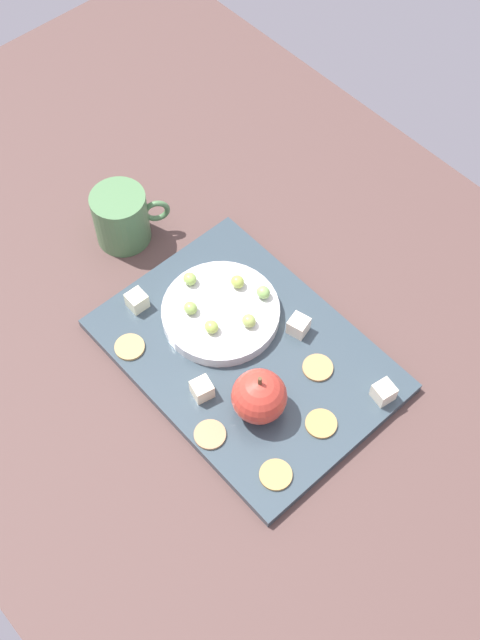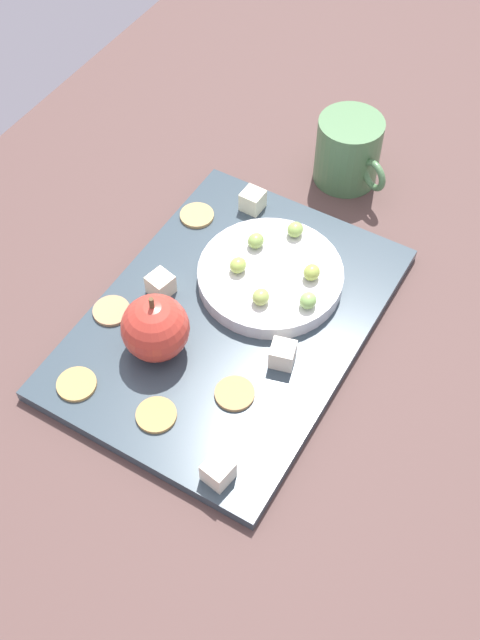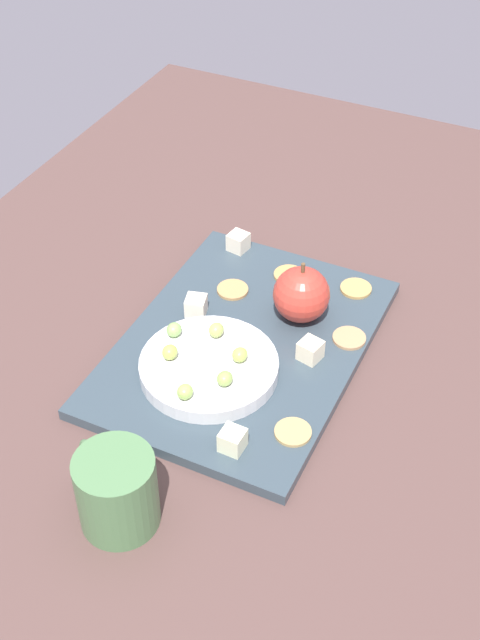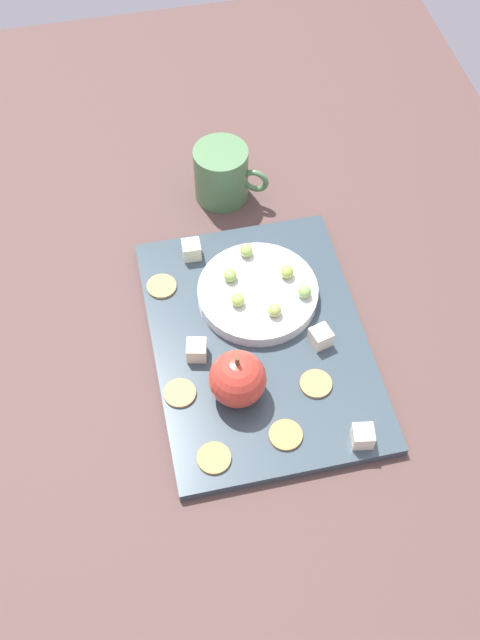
{
  "view_description": "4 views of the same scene",
  "coord_description": "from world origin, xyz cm",
  "px_view_note": "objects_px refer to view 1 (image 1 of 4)",
  "views": [
    {
      "loc": [
        -43.37,
        38.3,
        95.61
      ],
      "look_at": [
        -1.86,
        0.93,
        7.61
      ],
      "focal_mm": 44.66,
      "sensor_mm": 36.0,
      "label": 1
    },
    {
      "loc": [
        -47.21,
        -23.57,
        70.5
      ],
      "look_at": [
        -6.67,
        0.13,
        7.9
      ],
      "focal_mm": 43.5,
      "sensor_mm": 36.0,
      "label": 2
    },
    {
      "loc": [
        63.07,
        34.36,
        73.77
      ],
      "look_at": [
        -4.48,
        2.17,
        8.17
      ],
      "focal_mm": 47.81,
      "sensor_mm": 36.0,
      "label": 3
    },
    {
      "loc": [
        -55.39,
        15.89,
        85.49
      ],
      "look_at": [
        -3.46,
        4.72,
        7.73
      ],
      "focal_mm": 42.07,
      "sensor_mm": 36.0,
      "label": 4
    }
  ],
  "objects_px": {
    "cheese_cube_0": "(202,389)",
    "grape_0": "(191,308)",
    "cracker_2": "(210,435)",
    "grape_1": "(213,328)",
    "platter": "(246,355)",
    "apple_whole": "(259,397)",
    "cracker_1": "(321,424)",
    "cracker_3": "(276,475)",
    "cheese_cube_1": "(298,326)",
    "grape_2": "(238,282)",
    "cracker_4": "(130,347)",
    "grape_4": "(190,279)",
    "cracker_0": "(318,368)",
    "grape_5": "(263,292)",
    "serving_dish": "(221,313)",
    "cheese_cube_3": "(384,392)",
    "cheese_cube_2": "(137,301)",
    "cup": "(122,217)",
    "grape_3": "(247,322)"
  },
  "relations": [
    {
      "from": "grape_2",
      "to": "grape_3",
      "type": "distance_m",
      "value": 0.07
    },
    {
      "from": "cracker_2",
      "to": "cracker_3",
      "type": "distance_m",
      "value": 0.1
    },
    {
      "from": "cheese_cube_0",
      "to": "cheese_cube_1",
      "type": "relative_size",
      "value": 1.0
    },
    {
      "from": "grape_2",
      "to": "grape_3",
      "type": "height_order",
      "value": "same"
    },
    {
      "from": "serving_dish",
      "to": "apple_whole",
      "type": "relative_size",
      "value": 2.29
    },
    {
      "from": "cheese_cube_1",
      "to": "cracker_4",
      "type": "relative_size",
      "value": 0.61
    },
    {
      "from": "grape_0",
      "to": "grape_1",
      "type": "bearing_deg",
      "value": -178.36
    },
    {
      "from": "serving_dish",
      "to": "grape_0",
      "type": "distance_m",
      "value": 0.04
    },
    {
      "from": "grape_0",
      "to": "cracker_3",
      "type": "bearing_deg",
      "value": 163.89
    },
    {
      "from": "platter",
      "to": "cheese_cube_3",
      "type": "distance_m",
      "value": 0.19
    },
    {
      "from": "platter",
      "to": "cheese_cube_1",
      "type": "relative_size",
      "value": 15.41
    },
    {
      "from": "platter",
      "to": "apple_whole",
      "type": "xyz_separation_m",
      "value": [
        -0.07,
        0.04,
        0.04
      ]
    },
    {
      "from": "grape_3",
      "to": "cup",
      "type": "distance_m",
      "value": 0.25
    },
    {
      "from": "platter",
      "to": "grape_4",
      "type": "distance_m",
      "value": 0.13
    },
    {
      "from": "apple_whole",
      "to": "cheese_cube_0",
      "type": "distance_m",
      "value": 0.08
    },
    {
      "from": "platter",
      "to": "cracker_4",
      "type": "height_order",
      "value": "cracker_4"
    },
    {
      "from": "cheese_cube_1",
      "to": "grape_4",
      "type": "height_order",
      "value": "grape_4"
    },
    {
      "from": "cheese_cube_0",
      "to": "grape_4",
      "type": "bearing_deg",
      "value": -34.93
    },
    {
      "from": "cracker_0",
      "to": "grape_5",
      "type": "distance_m",
      "value": 0.13
    },
    {
      "from": "cheese_cube_3",
      "to": "cracker_3",
      "type": "height_order",
      "value": "cheese_cube_3"
    },
    {
      "from": "cracker_1",
      "to": "cracker_3",
      "type": "relative_size",
      "value": 1.0
    },
    {
      "from": "cracker_0",
      "to": "cracker_2",
      "type": "xyz_separation_m",
      "value": [
        0.02,
        0.17,
        0.0
      ]
    },
    {
      "from": "cheese_cube_2",
      "to": "cracker_2",
      "type": "relative_size",
      "value": 0.61
    },
    {
      "from": "cracker_2",
      "to": "grape_1",
      "type": "xyz_separation_m",
      "value": [
        0.1,
        -0.1,
        0.02
      ]
    },
    {
      "from": "platter",
      "to": "cracker_1",
      "type": "bearing_deg",
      "value": 179.89
    },
    {
      "from": "cracker_0",
      "to": "cracker_3",
      "type": "relative_size",
      "value": 1.0
    },
    {
      "from": "cheese_cube_1",
      "to": "cracker_2",
      "type": "distance_m",
      "value": 0.19
    },
    {
      "from": "serving_dish",
      "to": "cracker_4",
      "type": "xyz_separation_m",
      "value": [
        0.04,
        0.12,
        -0.01
      ]
    },
    {
      "from": "cracker_1",
      "to": "cheese_cube_1",
      "type": "bearing_deg",
      "value": -32.35
    },
    {
      "from": "grape_1",
      "to": "grape_2",
      "type": "distance_m",
      "value": 0.08
    },
    {
      "from": "serving_dish",
      "to": "grape_5",
      "type": "distance_m",
      "value": 0.06
    },
    {
      "from": "cheese_cube_1",
      "to": "cracker_2",
      "type": "xyz_separation_m",
      "value": [
        -0.04,
        0.19,
        -0.01
      ]
    },
    {
      "from": "cracker_1",
      "to": "cracker_4",
      "type": "xyz_separation_m",
      "value": [
        0.25,
        0.11,
        0.0
      ]
    },
    {
      "from": "grape_0",
      "to": "cheese_cube_1",
      "type": "bearing_deg",
      "value": -139.53
    },
    {
      "from": "cheese_cube_2",
      "to": "cup",
      "type": "xyz_separation_m",
      "value": [
        0.12,
        -0.07,
        0.02
      ]
    },
    {
      "from": "cracker_2",
      "to": "cup",
      "type": "height_order",
      "value": "cup"
    },
    {
      "from": "cheese_cube_1",
      "to": "apple_whole",
      "type": "bearing_deg",
      "value": 113.06
    },
    {
      "from": "cheese_cube_0",
      "to": "cracker_3",
      "type": "xyz_separation_m",
      "value": [
        -0.14,
        0.01,
        -0.01
      ]
    },
    {
      "from": "cheese_cube_1",
      "to": "platter",
      "type": "bearing_deg",
      "value": 73.64
    },
    {
      "from": "cracker_4",
      "to": "grape_2",
      "type": "distance_m",
      "value": 0.17
    },
    {
      "from": "grape_1",
      "to": "cracker_4",
      "type": "bearing_deg",
      "value": 55.35
    },
    {
      "from": "grape_0",
      "to": "grape_2",
      "type": "bearing_deg",
      "value": -97.9
    },
    {
      "from": "cheese_cube_0",
      "to": "grape_0",
      "type": "bearing_deg",
      "value": -33.2
    },
    {
      "from": "cracker_3",
      "to": "grape_2",
      "type": "height_order",
      "value": "grape_2"
    },
    {
      "from": "grape_0",
      "to": "grape_3",
      "type": "height_order",
      "value": "grape_3"
    },
    {
      "from": "cracker_3",
      "to": "cracker_4",
      "type": "xyz_separation_m",
      "value": [
        0.26,
        0.02,
        0.0
      ]
    },
    {
      "from": "cracker_2",
      "to": "grape_4",
      "type": "distance_m",
      "value": 0.22
    },
    {
      "from": "cheese_cube_2",
      "to": "apple_whole",
      "type": "bearing_deg",
      "value": -175.78
    },
    {
      "from": "serving_dish",
      "to": "cracker_3",
      "type": "distance_m",
      "value": 0.24
    },
    {
      "from": "cheese_cube_3",
      "to": "grape_3",
      "type": "relative_size",
      "value": 1.26
    }
  ]
}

